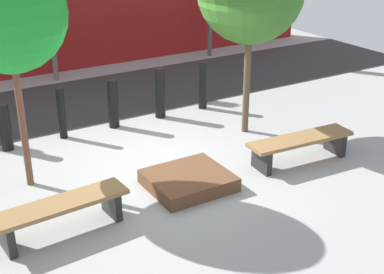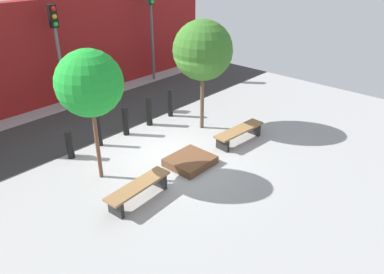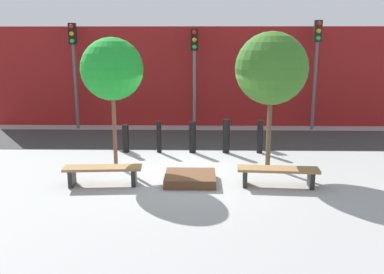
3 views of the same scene
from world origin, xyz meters
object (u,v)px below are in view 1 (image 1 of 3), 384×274
at_px(bollard_right, 160,93).
at_px(bollard_center, 113,104).
at_px(bollard_far_right, 203,85).
at_px(bollard_left, 62,113).
at_px(bollard_far_left, 5,127).
at_px(bench_left, 61,211).
at_px(planter_bed, 188,180).
at_px(bench_right, 300,144).
at_px(tree_behind_left_bench, 8,15).

bearing_deg(bollard_right, bollard_center, 180.00).
bearing_deg(bollard_right, bollard_far_right, 0.00).
bearing_deg(bollard_left, bollard_far_right, 0.00).
bearing_deg(bollard_center, bollard_left, 180.00).
bearing_deg(bollard_far_left, bollard_right, 0.00).
xyz_separation_m(bollard_left, bollard_far_right, (3.06, 0.00, 0.02)).
height_order(bench_left, planter_bed, bench_left).
bearing_deg(planter_bed, bollard_center, 90.00).
bearing_deg(bollard_left, bench_right, -44.58).
height_order(bollard_far_left, bollard_far_right, bollard_far_right).
distance_m(planter_bed, bollard_center, 2.86).
distance_m(bench_right, bollard_far_right, 3.04).
height_order(bollard_left, bollard_far_right, bollard_far_right).
bearing_deg(bollard_center, bollard_right, 0.00).
bearing_deg(tree_behind_left_bench, planter_bed, -33.12).
distance_m(bollard_far_left, bollard_far_right, 4.08).
height_order(planter_bed, tree_behind_left_bench, tree_behind_left_bench).
relative_size(bollard_far_left, bollard_far_right, 0.84).
height_order(bench_right, tree_behind_left_bench, tree_behind_left_bench).
bearing_deg(tree_behind_left_bench, bollard_right, 25.83).
xyz_separation_m(bollard_right, bollard_far_right, (1.02, 0.00, -0.01)).
height_order(bollard_center, bollard_far_right, bollard_far_right).
bearing_deg(bollard_far_right, bollard_center, 180.00).
bearing_deg(bollard_left, bollard_center, 0.00).
height_order(bench_right, bollard_right, bollard_right).
distance_m(tree_behind_left_bench, bollard_left, 2.80).
distance_m(planter_bed, bollard_far_left, 3.51).
height_order(bollard_left, bollard_center, bollard_left).
relative_size(planter_bed, bollard_far_right, 1.20).
height_order(bollard_right, bollard_far_right, bollard_right).
height_order(tree_behind_left_bench, bollard_far_left, tree_behind_left_bench).
xyz_separation_m(bench_right, bollard_center, (-2.06, 3.03, 0.16)).
height_order(bench_right, bollard_center, bollard_center).
height_order(tree_behind_left_bench, bollard_right, tree_behind_left_bench).
height_order(tree_behind_left_bench, bollard_center, tree_behind_left_bench).
bearing_deg(planter_bed, bollard_right, 70.21).
bearing_deg(tree_behind_left_bench, bench_left, -90.00).
relative_size(bollard_left, bollard_right, 0.93).
height_order(bench_left, bollard_far_right, bollard_far_right).
relative_size(tree_behind_left_bench, bollard_far_right, 3.40).
xyz_separation_m(bollard_far_left, bollard_right, (3.06, 0.00, 0.09)).
relative_size(planter_bed, tree_behind_left_bench, 0.35).
height_order(bench_left, bench_right, bench_left).
xyz_separation_m(tree_behind_left_bench, bollard_far_right, (4.10, 1.49, -2.11)).
bearing_deg(bollard_far_right, bollard_left, 180.00).
relative_size(tree_behind_left_bench, bollard_left, 3.56).
relative_size(tree_behind_left_bench, bollard_right, 3.32).
xyz_separation_m(tree_behind_left_bench, bollard_center, (2.06, 1.49, -2.13)).
bearing_deg(bollard_center, planter_bed, -90.00).
xyz_separation_m(bench_left, planter_bed, (2.06, 0.20, -0.22)).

